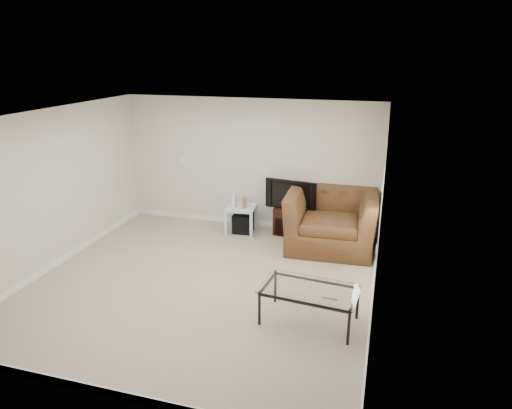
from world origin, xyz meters
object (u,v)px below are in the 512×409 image
(tv_stand, at_px, (292,220))
(coffee_table, at_px, (309,305))
(side_table, at_px, (241,219))
(subwoofer, at_px, (243,223))
(television, at_px, (292,193))
(recliner, at_px, (331,211))

(tv_stand, relative_size, coffee_table, 0.52)
(coffee_table, bearing_deg, side_table, 123.55)
(subwoofer, bearing_deg, tv_stand, 10.47)
(television, xyz_separation_m, recliner, (0.78, -0.39, -0.14))
(television, relative_size, subwoofer, 2.51)
(recliner, relative_size, coffee_table, 1.27)
(tv_stand, relative_size, subwoofer, 1.75)
(tv_stand, height_order, coffee_table, tv_stand)
(television, bearing_deg, subwoofer, -163.22)
(tv_stand, xyz_separation_m, coffee_table, (0.82, -2.87, -0.03))
(recliner, bearing_deg, subwoofer, 169.04)
(tv_stand, xyz_separation_m, television, (-0.00, -0.03, 0.55))
(subwoofer, bearing_deg, coffee_table, -57.13)
(television, bearing_deg, coffee_table, -65.90)
(side_table, bearing_deg, recliner, -7.37)
(subwoofer, bearing_deg, television, 8.88)
(side_table, distance_m, recliner, 1.79)
(tv_stand, distance_m, subwoofer, 0.94)
(subwoofer, xyz_separation_m, recliner, (1.70, -0.25, 0.49))
(subwoofer, distance_m, coffee_table, 3.22)
(subwoofer, relative_size, coffee_table, 0.30)
(tv_stand, relative_size, television, 0.70)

